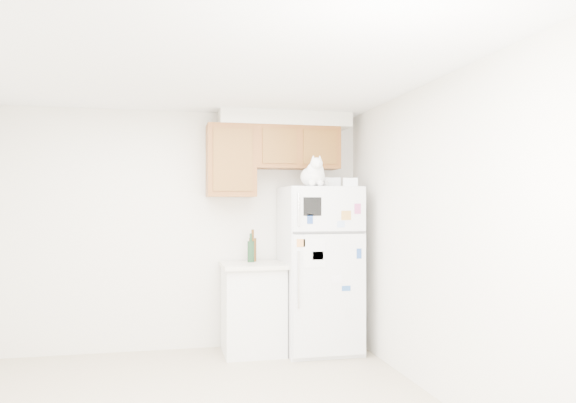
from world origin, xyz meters
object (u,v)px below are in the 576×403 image
object	(u,v)px
base_counter	(253,308)
cat	(314,175)
storage_box_back	(332,183)
bottle_green	(251,248)
refrigerator	(320,269)
bottle_amber	(253,245)
storage_box_front	(350,182)

from	to	relation	value
base_counter	cat	distance (m)	1.49
storage_box_back	bottle_green	distance (m)	1.09
refrigerator	storage_box_back	xyz separation A→B (m)	(0.15, 0.04, 0.90)
refrigerator	base_counter	size ratio (longest dim) A/B	1.85
bottle_green	bottle_amber	world-z (taller)	bottle_amber
storage_box_front	storage_box_back	bearing A→B (deg)	141.86
refrigerator	bottle_green	bearing A→B (deg)	166.57
cat	storage_box_front	world-z (taller)	cat
cat	bottle_amber	world-z (taller)	cat
cat	storage_box_back	xyz separation A→B (m)	(0.27, 0.26, -0.06)
cat	bottle_green	world-z (taller)	cat
bottle_green	storage_box_back	bearing A→B (deg)	-8.87
storage_box_back	bottle_green	world-z (taller)	storage_box_back
storage_box_back	storage_box_front	xyz separation A→B (m)	(0.14, -0.19, -0.01)
storage_box_front	bottle_green	size ratio (longest dim) A/B	0.50
refrigerator	base_counter	distance (m)	0.79
cat	storage_box_front	xyz separation A→B (m)	(0.40, 0.07, -0.07)
bottle_amber	storage_box_front	bearing A→B (deg)	-22.16
storage_box_back	bottle_green	size ratio (longest dim) A/B	0.60
refrigerator	base_counter	world-z (taller)	refrigerator
base_counter	cat	xyz separation A→B (m)	(0.57, -0.29, 1.35)
storage_box_back	storage_box_front	size ratio (longest dim) A/B	1.20
cat	storage_box_back	bearing A→B (deg)	43.57
refrigerator	bottle_green	distance (m)	0.75
base_counter	storage_box_back	world-z (taller)	storage_box_back
base_counter	cat	size ratio (longest dim) A/B	2.11
refrigerator	storage_box_front	distance (m)	0.95
storage_box_front	bottle_green	distance (m)	1.23
storage_box_back	refrigerator	bearing A→B (deg)	-148.24
base_counter	storage_box_back	size ratio (longest dim) A/B	5.11
base_counter	bottle_amber	world-z (taller)	bottle_amber
refrigerator	base_counter	xyz separation A→B (m)	(-0.69, 0.07, -0.39)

